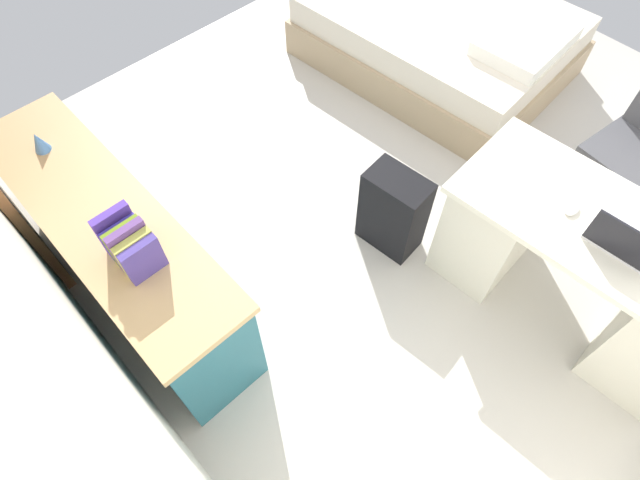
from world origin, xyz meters
TOP-DOWN VIEW (x-y plane):
  - ground_plane at (0.00, 0.00)m, footprint 5.05×5.05m
  - wall_back at (0.00, 2.02)m, footprint 4.02×0.10m
  - desk at (-0.97, -0.04)m, footprint 1.48×0.75m
  - office_chair at (-0.79, -0.93)m, footprint 0.52×0.52m
  - credenza at (0.72, 1.64)m, footprint 1.80×0.48m
  - bed at (0.88, -1.19)m, footprint 2.00×1.54m
  - suitcase_black at (-0.02, 0.33)m, footprint 0.38×0.26m
  - laptop at (-1.05, 0.02)m, footprint 0.32×0.24m
  - computer_mouse at (-0.79, 0.00)m, footprint 0.07×0.10m
  - book_row at (0.37, 1.64)m, footprint 0.24×0.17m
  - figurine_small at (1.25, 1.64)m, footprint 0.08×0.08m

SIDE VIEW (x-z plane):
  - ground_plane at x=0.00m, z-range 0.00..0.00m
  - bed at x=0.88m, z-range -0.05..0.53m
  - suitcase_black at x=-0.02m, z-range 0.00..0.57m
  - credenza at x=0.72m, z-range 0.00..0.77m
  - desk at x=-0.97m, z-range 0.02..0.77m
  - office_chair at x=-0.79m, z-range -0.05..0.89m
  - computer_mouse at x=-0.79m, z-range 0.75..0.78m
  - laptop at x=-1.05m, z-range 0.70..0.90m
  - figurine_small at x=1.25m, z-range 0.77..0.88m
  - book_row at x=0.37m, z-range 0.76..1.00m
  - wall_back at x=0.00m, z-range 0.00..2.85m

